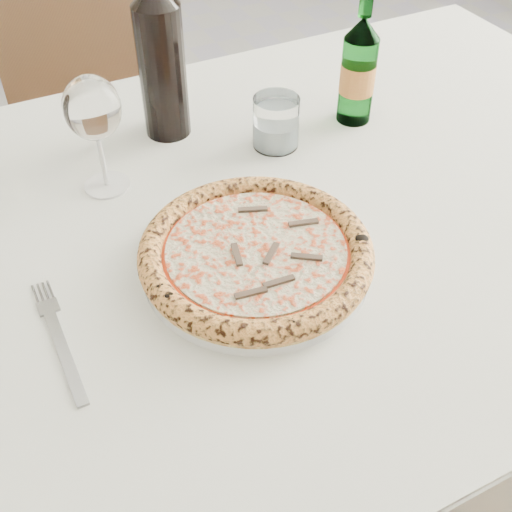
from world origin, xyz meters
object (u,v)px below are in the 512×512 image
(pizza, at_px, (256,252))
(plate, at_px, (256,262))
(dining_table, at_px, (226,263))
(wine_glass, at_px, (93,111))
(chair_far, at_px, (90,118))
(wine_bottle, at_px, (161,58))
(beer_bottle, at_px, (358,70))
(tumbler, at_px, (276,125))

(pizza, bearing_deg, plate, 16.22)
(dining_table, height_order, wine_glass, wine_glass)
(pizza, relative_size, wine_glass, 1.69)
(chair_far, bearing_deg, wine_glass, -99.40)
(chair_far, xyz_separation_m, wine_bottle, (0.04, -0.48, 0.36))
(dining_table, xyz_separation_m, beer_bottle, (0.31, 0.16, 0.17))
(tumbler, xyz_separation_m, wine_bottle, (-0.14, 0.12, 0.09))
(wine_glass, height_order, wine_bottle, wine_bottle)
(chair_far, distance_m, tumbler, 0.68)
(chair_far, height_order, plate, chair_far)
(plate, relative_size, wine_bottle, 0.96)
(chair_far, height_order, beer_bottle, beer_bottle)
(plate, height_order, wine_glass, wine_glass)
(pizza, bearing_deg, wine_glass, 115.58)
(beer_bottle, bearing_deg, plate, -140.73)
(pizza, distance_m, tumbler, 0.29)
(tumbler, relative_size, wine_bottle, 0.27)
(wine_glass, distance_m, tumbler, 0.29)
(plate, bearing_deg, wine_glass, 115.58)
(chair_far, height_order, tumbler, chair_far)
(chair_far, xyz_separation_m, beer_bottle, (0.34, -0.59, 0.31))
(plate, height_order, tumbler, tumbler)
(tumbler, bearing_deg, dining_table, -137.33)
(plate, bearing_deg, tumbler, 57.36)
(beer_bottle, bearing_deg, pizza, -140.73)
(plate, bearing_deg, dining_table, 90.00)
(chair_far, height_order, wine_bottle, wine_bottle)
(tumbler, relative_size, beer_bottle, 0.37)
(wine_glass, relative_size, beer_bottle, 0.80)
(beer_bottle, bearing_deg, wine_bottle, 160.88)
(wine_bottle, bearing_deg, plate, -92.33)
(pizza, bearing_deg, wine_bottle, 87.67)
(dining_table, relative_size, chair_far, 1.72)
(dining_table, bearing_deg, plate, -90.00)
(dining_table, xyz_separation_m, wine_bottle, (0.01, 0.26, 0.21))
(dining_table, bearing_deg, wine_bottle, 86.78)
(dining_table, distance_m, pizza, 0.15)
(dining_table, bearing_deg, chair_far, 92.02)
(wine_bottle, bearing_deg, pizza, -92.33)
(chair_far, distance_m, pizza, 0.88)
(chair_far, relative_size, wine_glass, 5.19)
(pizza, relative_size, beer_bottle, 1.35)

